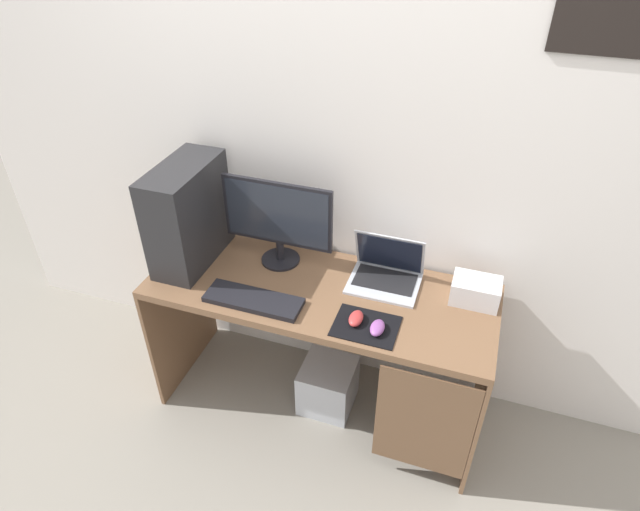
# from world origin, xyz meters

# --- Properties ---
(ground_plane) EXTENTS (8.00, 8.00, 0.00)m
(ground_plane) POSITION_xyz_m (0.00, 0.00, 0.00)
(ground_plane) COLOR gray
(wall_back) EXTENTS (4.00, 0.05, 2.60)m
(wall_back) POSITION_xyz_m (0.00, 0.33, 1.30)
(wall_back) COLOR silver
(wall_back) RESTS_ON ground_plane
(desk) EXTENTS (1.53, 0.58, 0.75)m
(desk) POSITION_xyz_m (0.02, -0.01, 0.60)
(desk) COLOR brown
(desk) RESTS_ON ground_plane
(pc_tower) EXTENTS (0.20, 0.44, 0.47)m
(pc_tower) POSITION_xyz_m (-0.64, 0.03, 0.99)
(pc_tower) COLOR #232326
(pc_tower) RESTS_ON desk
(monitor) EXTENTS (0.51, 0.18, 0.42)m
(monitor) POSITION_xyz_m (-0.24, 0.13, 0.98)
(monitor) COLOR black
(monitor) RESTS_ON desk
(laptop) EXTENTS (0.31, 0.24, 0.23)m
(laptop) POSITION_xyz_m (0.26, 0.15, 0.80)
(laptop) COLOR #B7BCC6
(laptop) RESTS_ON desk
(projector) EXTENTS (0.20, 0.14, 0.11)m
(projector) POSITION_xyz_m (0.65, 0.14, 0.80)
(projector) COLOR silver
(projector) RESTS_ON desk
(keyboard) EXTENTS (0.42, 0.14, 0.02)m
(keyboard) POSITION_xyz_m (-0.24, -0.18, 0.76)
(keyboard) COLOR black
(keyboard) RESTS_ON desk
(mousepad) EXTENTS (0.26, 0.20, 0.00)m
(mousepad) POSITION_xyz_m (0.25, -0.17, 0.75)
(mousepad) COLOR black
(mousepad) RESTS_ON desk
(mouse_left) EXTENTS (0.06, 0.10, 0.03)m
(mouse_left) POSITION_xyz_m (0.21, -0.16, 0.77)
(mouse_left) COLOR #B23333
(mouse_left) RESTS_ON mousepad
(mouse_right) EXTENTS (0.06, 0.10, 0.03)m
(mouse_right) POSITION_xyz_m (0.30, -0.18, 0.77)
(mouse_right) COLOR #8C4C99
(mouse_right) RESTS_ON mousepad
(subwoofer) EXTENTS (0.26, 0.26, 0.26)m
(subwoofer) POSITION_xyz_m (0.04, 0.00, 0.13)
(subwoofer) COLOR #B7BCC6
(subwoofer) RESTS_ON ground_plane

